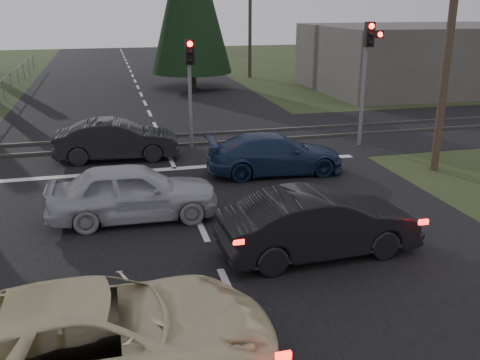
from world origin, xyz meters
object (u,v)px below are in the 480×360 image
object	(u,v)px
utility_pole_far	(194,8)
blue_sedan	(275,154)
utility_pole_near	(451,24)
silver_car	(133,192)
traffic_signal_center	(190,75)
cream_coupe	(97,338)
dark_car_far	(117,140)
dark_hatchback	(319,224)
traffic_signal_right	(368,60)
utility_pole_mid	(250,11)

from	to	relation	value
utility_pole_far	blue_sedan	distance (m)	48.51
utility_pole_near	silver_car	bearing A→B (deg)	-169.27
traffic_signal_center	cream_coupe	xyz separation A→B (m)	(-3.46, -12.86, -2.06)
silver_car	cream_coupe	bearing A→B (deg)	173.36
traffic_signal_center	dark_car_far	xyz separation A→B (m)	(-2.82, -0.80, -2.10)
traffic_signal_center	cream_coupe	size ratio (longest dim) A/B	0.77
utility_pole_near	dark_hatchback	xyz separation A→B (m)	(-6.22, -5.00, -3.99)
traffic_signal_right	utility_pole_near	xyz separation A→B (m)	(0.95, -3.47, 1.41)
traffic_signal_right	traffic_signal_center	xyz separation A→B (m)	(-6.55, 1.20, -0.51)
utility_pole_mid	cream_coupe	world-z (taller)	utility_pole_mid
traffic_signal_right	blue_sedan	world-z (taller)	traffic_signal_right
utility_pole_mid	cream_coupe	distance (m)	34.23
traffic_signal_center	silver_car	bearing A→B (deg)	-111.38
traffic_signal_center	utility_pole_near	bearing A→B (deg)	-31.95
dark_hatchback	silver_car	size ratio (longest dim) A/B	1.03
traffic_signal_right	dark_car_far	xyz separation A→B (m)	(-9.36, 0.41, -2.60)
traffic_signal_center	dark_hatchback	bearing A→B (deg)	-82.46
utility_pole_far	dark_hatchback	bearing A→B (deg)	-96.57
traffic_signal_center	utility_pole_far	xyz separation A→B (m)	(7.50, 44.32, 1.92)
silver_car	traffic_signal_center	bearing A→B (deg)	-19.99
dark_hatchback	silver_car	distance (m)	4.95
dark_hatchback	blue_sedan	size ratio (longest dim) A/B	0.99
utility_pole_far	blue_sedan	size ratio (longest dim) A/B	2.00
utility_pole_near	silver_car	xyz separation A→B (m)	(-10.08, -1.91, -3.99)
utility_pole_mid	cream_coupe	bearing A→B (deg)	-108.82
utility_pole_mid	dark_hatchback	bearing A→B (deg)	-102.10
silver_car	dark_car_far	distance (m)	5.80
utility_pole_near	blue_sedan	distance (m)	6.78
traffic_signal_right	utility_pole_mid	xyz separation A→B (m)	(0.95, 20.53, 1.41)
traffic_signal_center	dark_car_far	distance (m)	3.60
utility_pole_mid	silver_car	bearing A→B (deg)	-111.26
traffic_signal_right	silver_car	xyz separation A→B (m)	(-9.13, -5.38, -2.58)
utility_pole_far	blue_sedan	bearing A→B (deg)	-96.34
utility_pole_near	dark_hatchback	distance (m)	8.92
cream_coupe	dark_car_far	bearing A→B (deg)	-3.50
utility_pole_far	dark_car_far	distance (m)	46.46
utility_pole_mid	blue_sedan	xyz separation A→B (m)	(-5.34, -23.04, -4.07)
silver_car	dark_car_far	size ratio (longest dim) A/B	1.01
traffic_signal_center	utility_pole_mid	size ratio (longest dim) A/B	0.46
traffic_signal_right	cream_coupe	distance (m)	15.58
utility_pole_far	blue_sedan	xyz separation A→B (m)	(-5.34, -48.04, -4.07)
utility_pole_near	dark_car_far	distance (m)	11.73
traffic_signal_center	cream_coupe	bearing A→B (deg)	-105.08
cream_coupe	traffic_signal_center	bearing A→B (deg)	-15.50
dark_hatchback	traffic_signal_center	bearing A→B (deg)	4.22
traffic_signal_right	utility_pole_near	bearing A→B (deg)	-74.66
utility_pole_far	utility_pole_mid	bearing A→B (deg)	-90.00
traffic_signal_right	utility_pole_near	world-z (taller)	utility_pole_near
cream_coupe	blue_sedan	xyz separation A→B (m)	(5.62, 9.14, -0.09)
cream_coupe	dark_hatchback	bearing A→B (deg)	-56.60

